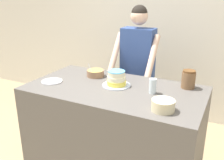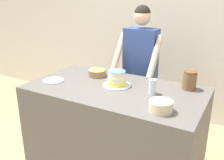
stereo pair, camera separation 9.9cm
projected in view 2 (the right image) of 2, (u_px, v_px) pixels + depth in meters
The scene contains 9 objects.
wall_back at pixel (168, 31), 3.62m from camera, with size 10.00×0.05×2.60m.
counter at pixel (114, 131), 2.57m from camera, with size 1.70×0.92×0.96m.
person_baker at pixel (140, 62), 3.06m from camera, with size 0.53×0.47×1.70m.
cake at pixel (117, 79), 2.44m from camera, with size 0.28×0.28×0.15m.
frosting_bowl_yellow at pixel (97, 73), 2.74m from camera, with size 0.19×0.19×0.15m.
frosting_bowl_white at pixel (161, 106), 1.91m from camera, with size 0.18×0.18×0.15m.
drinking_glass at pixel (152, 87), 2.24m from camera, with size 0.07×0.07×0.14m.
ceramic_plate at pixel (53, 80), 2.59m from camera, with size 0.21×0.21×0.01m.
stoneware_jar at pixel (190, 80), 2.35m from camera, with size 0.13×0.13×0.18m.
Camera 2 is at (1.09, -1.51, 1.83)m, focal length 40.00 mm.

